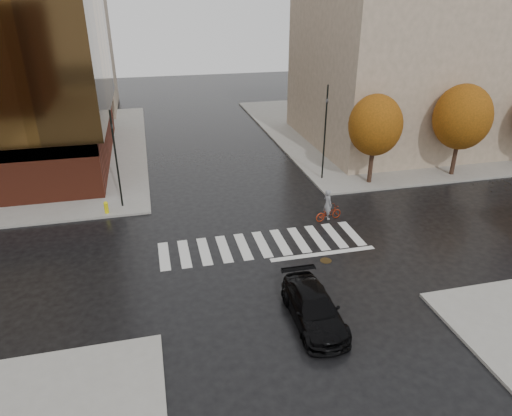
# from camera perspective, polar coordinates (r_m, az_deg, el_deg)

# --- Properties ---
(ground) EXTENTS (120.00, 120.00, 0.00)m
(ground) POSITION_cam_1_polar(r_m,az_deg,el_deg) (25.59, 1.05, -5.09)
(ground) COLOR black
(ground) RESTS_ON ground
(sidewalk_ne) EXTENTS (30.00, 30.00, 0.15)m
(sidewalk_ne) POSITION_cam_1_polar(r_m,az_deg,el_deg) (51.65, 18.22, 9.67)
(sidewalk_ne) COLOR gray
(sidewalk_ne) RESTS_ON ground
(crosswalk) EXTENTS (12.00, 3.00, 0.01)m
(crosswalk) POSITION_cam_1_polar(r_m,az_deg,el_deg) (26.00, 0.77, -4.54)
(crosswalk) COLOR silver
(crosswalk) RESTS_ON ground
(building_ne_tan) EXTENTS (16.00, 16.00, 18.00)m
(building_ne_tan) POSITION_cam_1_polar(r_m,az_deg,el_deg) (44.67, 17.93, 19.35)
(building_ne_tan) COLOR gray
(building_ne_tan) RESTS_ON sidewalk_ne
(building_nw_far) EXTENTS (14.00, 12.00, 20.00)m
(building_nw_far) POSITION_cam_1_polar(r_m,az_deg,el_deg) (59.29, -25.37, 20.43)
(building_nw_far) COLOR gray
(building_nw_far) RESTS_ON sidewalk_nw
(tree_ne_a) EXTENTS (3.80, 3.80, 6.50)m
(tree_ne_a) POSITION_cam_1_polar(r_m,az_deg,el_deg) (33.80, 14.69, 9.97)
(tree_ne_a) COLOR #301F15
(tree_ne_a) RESTS_ON sidewalk_ne
(tree_ne_b) EXTENTS (4.20, 4.20, 6.89)m
(tree_ne_b) POSITION_cam_1_polar(r_m,az_deg,el_deg) (37.52, 24.39, 10.30)
(tree_ne_b) COLOR #301F15
(tree_ne_b) RESTS_ON sidewalk_ne
(sedan) EXTENTS (1.99, 4.81, 1.39)m
(sedan) POSITION_cam_1_polar(r_m,az_deg,el_deg) (20.21, 7.23, -12.29)
(sedan) COLOR black
(sedan) RESTS_ON ground
(cyclist) EXTENTS (1.91, 1.01, 2.07)m
(cyclist) POSITION_cam_1_polar(r_m,az_deg,el_deg) (28.74, 9.01, -0.22)
(cyclist) COLOR #9B270E
(cyclist) RESTS_ON ground
(traffic_light_nw) EXTENTS (0.17, 0.14, 6.39)m
(traffic_light_nw) POSITION_cam_1_polar(r_m,az_deg,el_deg) (30.25, -17.14, 6.39)
(traffic_light_nw) COLOR black
(traffic_light_nw) RESTS_ON sidewalk_nw
(traffic_light_ne) EXTENTS (0.18, 0.20, 6.97)m
(traffic_light_ne) POSITION_cam_1_polar(r_m,az_deg,el_deg) (33.99, 8.65, 9.94)
(traffic_light_ne) COLOR black
(traffic_light_ne) RESTS_ON sidewalk_ne
(fire_hydrant) EXTENTS (0.29, 0.29, 0.80)m
(fire_hydrant) POSITION_cam_1_polar(r_m,az_deg,el_deg) (30.61, -18.23, 0.16)
(fire_hydrant) COLOR yellow
(fire_hydrant) RESTS_ON sidewalk_nw
(manhole) EXTENTS (0.77, 0.77, 0.01)m
(manhole) POSITION_cam_1_polar(r_m,az_deg,el_deg) (24.78, 8.72, -6.51)
(manhole) COLOR #413117
(manhole) RESTS_ON ground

